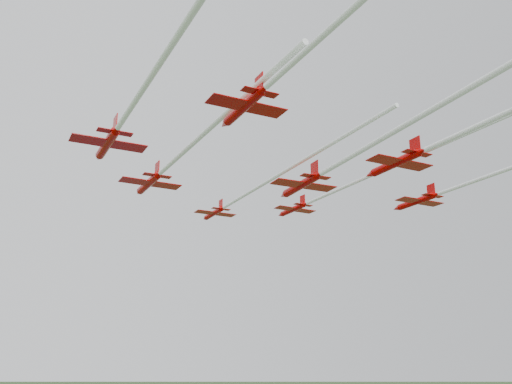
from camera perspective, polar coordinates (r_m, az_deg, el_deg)
name	(u,v)px	position (r m, az deg, el deg)	size (l,w,h in m)	color
jet_lead	(249,192)	(98.41, -0.66, -0.02)	(8.13, 59.85, 2.42)	#B90100
jet_row2_left	(174,161)	(83.69, -8.25, 3.09)	(9.96, 54.50, 2.95)	#B90100
jet_row2_right	(341,188)	(94.51, 8.49, 0.36)	(7.97, 56.66, 2.35)	#B90100
jet_row3_left	(144,87)	(62.10, -11.13, 10.23)	(9.86, 69.03, 2.94)	#B90100
jet_row3_mid	(337,164)	(76.21, 8.10, 2.75)	(9.68, 48.95, 2.91)	#B90100
jet_row3_right	(486,177)	(91.85, 22.05, 1.44)	(8.84, 59.80, 2.63)	#B90100
jet_row4_left	(329,30)	(50.70, 7.31, 15.77)	(8.98, 64.48, 2.67)	#B90100
jet_row4_right	(508,112)	(69.32, 23.92, 7.34)	(9.70, 70.63, 2.88)	#B90100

